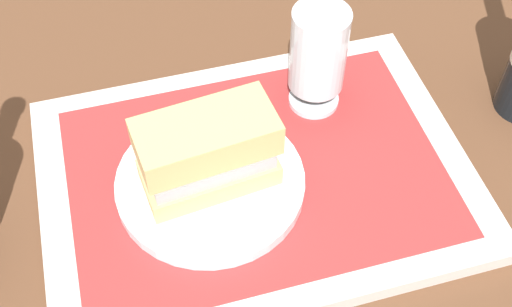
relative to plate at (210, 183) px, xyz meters
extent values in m
plane|color=brown|center=(0.05, 0.01, -0.03)|extent=(3.00, 3.00, 0.00)
cube|color=silver|center=(0.05, 0.01, -0.02)|extent=(0.44, 0.32, 0.02)
cube|color=#9E2D2D|center=(0.05, 0.01, -0.01)|extent=(0.38, 0.27, 0.00)
cylinder|color=white|center=(0.00, 0.00, 0.00)|extent=(0.19, 0.19, 0.01)
cube|color=tan|center=(0.00, 0.00, 0.02)|extent=(0.14, 0.08, 0.02)
cube|color=#9EA3A8|center=(0.00, 0.00, 0.04)|extent=(0.13, 0.07, 0.02)
cube|color=silver|center=(0.00, 0.00, 0.05)|extent=(0.12, 0.06, 0.01)
sphere|color=#47932D|center=(0.05, 0.01, 0.06)|extent=(0.04, 0.04, 0.04)
cube|color=tan|center=(0.00, 0.00, 0.07)|extent=(0.14, 0.08, 0.04)
cylinder|color=silver|center=(0.14, 0.08, 0.00)|extent=(0.06, 0.06, 0.01)
cylinder|color=silver|center=(0.14, 0.08, 0.01)|extent=(0.01, 0.01, 0.02)
cylinder|color=silver|center=(0.14, 0.08, 0.07)|extent=(0.06, 0.06, 0.09)
cylinder|color=gold|center=(0.14, 0.08, 0.05)|extent=(0.06, 0.06, 0.05)
cylinder|color=white|center=(0.14, 0.08, 0.07)|extent=(0.05, 0.05, 0.01)
camera|label=1|loc=(-0.06, -0.38, 0.53)|focal=45.78mm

